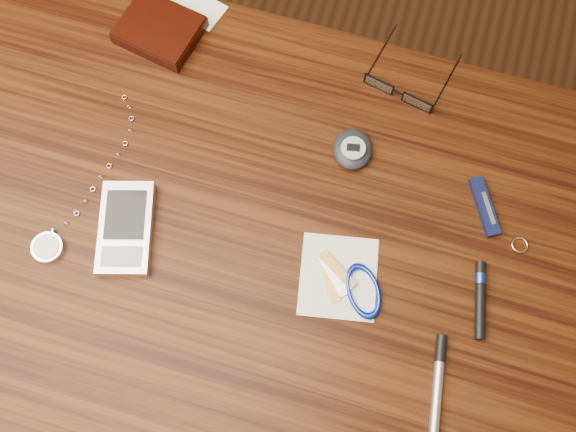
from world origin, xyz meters
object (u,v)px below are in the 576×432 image
pda_phone (126,228)px  pedometer (353,149)px  silver_pen (437,388)px  desk (229,259)px  eyeglasses (400,90)px  pocket_watch (51,243)px  pocket_knife (484,207)px  notepad_keys (351,284)px  wallet_and_card (160,29)px

pda_phone → pedometer: (0.25, 0.19, 0.00)m
silver_pen → desk: bearing=161.4°
eyeglasses → desk: bearing=-121.8°
eyeglasses → silver_pen: 0.40m
pda_phone → pedometer: pedometer is taller
desk → pocket_watch: (-0.21, -0.07, 0.11)m
eyeglasses → pedometer: size_ratio=1.82×
pocket_knife → silver_pen: bearing=-92.1°
pda_phone → pocket_knife: (0.44, 0.16, -0.00)m
pocket_watch → notepad_keys: 0.39m
eyeglasses → pocket_watch: size_ratio=0.49×
pda_phone → notepad_keys: size_ratio=1.03×
pocket_knife → pedometer: bearing=171.8°
pocket_watch → pda_phone: 0.10m
notepad_keys → silver_pen: 0.16m
pda_phone → pedometer: bearing=37.1°
eyeglasses → pda_phone: 0.42m
pocket_watch → desk: bearing=18.3°
silver_pen → pocket_watch: bearing=176.2°
wallet_and_card → pedometer: size_ratio=2.16×
eyeglasses → pocket_knife: size_ratio=1.59×
eyeglasses → pocket_watch: (-0.38, -0.34, -0.00)m
pda_phone → pocket_knife: size_ratio=1.72×
desk → notepad_keys: notepad_keys is taller
wallet_and_card → pocket_knife: size_ratio=1.88×
notepad_keys → pocket_knife: bearing=46.9°
wallet_and_card → notepad_keys: bearing=-37.8°
wallet_and_card → pocket_knife: 0.52m
notepad_keys → silver_pen: bearing=-35.3°
pedometer → silver_pen: (0.18, -0.27, -0.00)m
desk → pda_phone: pda_phone is taller
wallet_and_card → notepad_keys: wallet_and_card is taller
desk → pocket_watch: size_ratio=3.86×
pocket_watch → silver_pen: bearing=-3.8°
notepad_keys → silver_pen: silver_pen is taller
pda_phone → pocket_knife: bearing=20.5°
eyeglasses → notepad_keys: bearing=-88.6°
wallet_and_card → pedometer: (0.31, -0.10, -0.00)m
pedometer → pocket_knife: pedometer is taller
notepad_keys → pedometer: bearing=104.6°
wallet_and_card → pocket_watch: wallet_and_card is taller
pedometer → notepad_keys: size_ratio=0.52×
wallet_and_card → silver_pen: size_ratio=0.98×
pedometer → pocket_knife: (0.19, -0.03, -0.01)m
desk → wallet_and_card: size_ratio=6.63×
pocket_knife → silver_pen: silver_pen is taller
pedometer → pocket_knife: size_ratio=0.87×
eyeglasses → silver_pen: (0.14, -0.38, -0.00)m
desk → eyeglasses: (0.17, 0.27, 0.11)m
pda_phone → notepad_keys: pda_phone is taller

